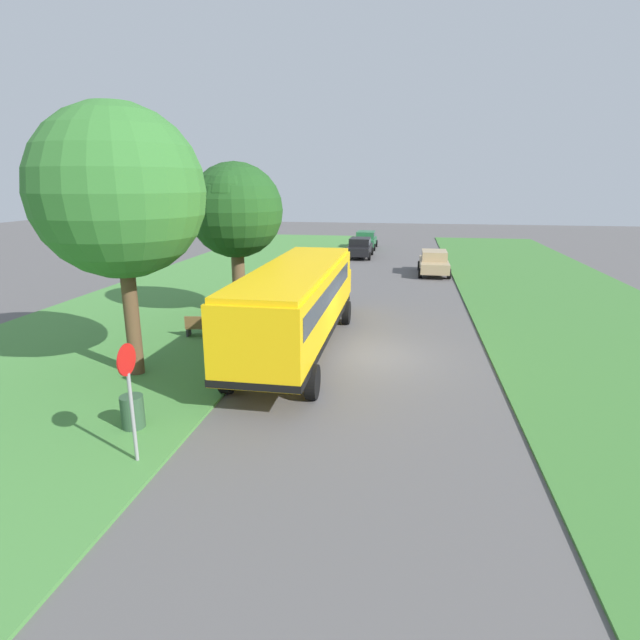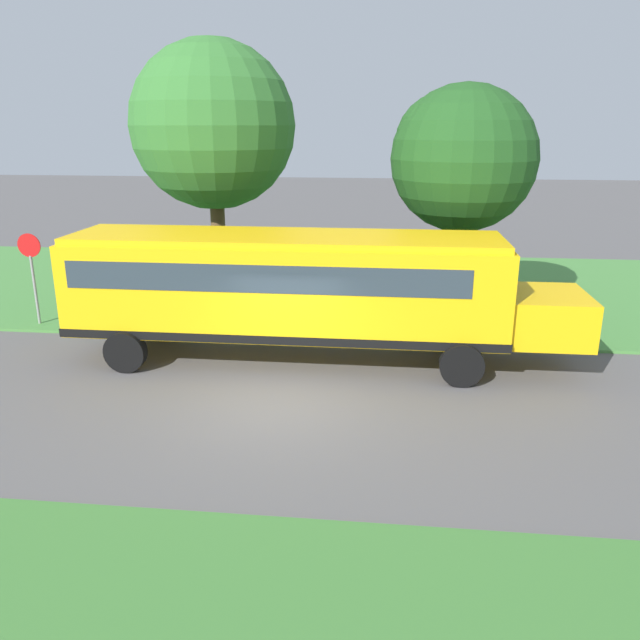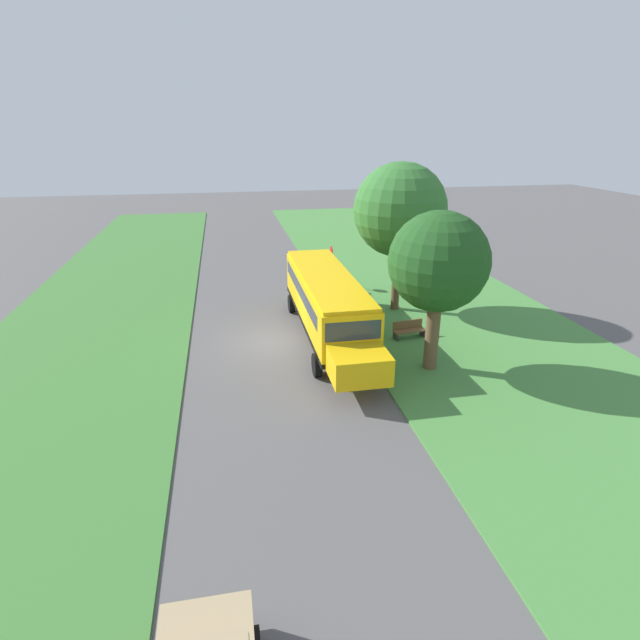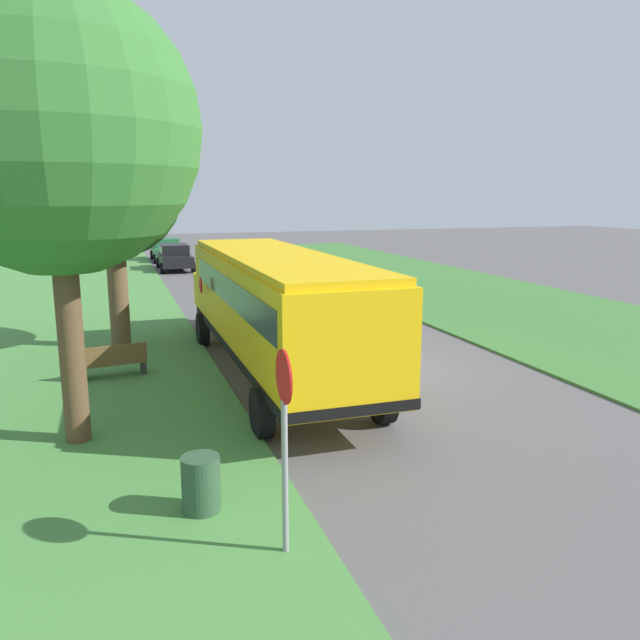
{
  "view_description": "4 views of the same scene",
  "coord_description": "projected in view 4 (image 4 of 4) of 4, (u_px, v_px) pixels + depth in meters",
  "views": [
    {
      "loc": [
        0.98,
        -16.76,
        5.92
      ],
      "look_at": [
        -1.94,
        0.07,
        1.2
      ],
      "focal_mm": 28.0,
      "sensor_mm": 36.0,
      "label": 1
    },
    {
      "loc": [
        11.88,
        2.2,
        5.64
      ],
      "look_at": [
        -2.04,
        0.67,
        1.27
      ],
      "focal_mm": 35.0,
      "sensor_mm": 36.0,
      "label": 2
    },
    {
      "loc": [
        1.92,
        22.33,
        9.8
      ],
      "look_at": [
        -2.13,
        1.17,
        1.41
      ],
      "focal_mm": 28.0,
      "sensor_mm": 36.0,
      "label": 3
    },
    {
      "loc": [
        -6.5,
        -14.95,
        4.57
      ],
      "look_at": [
        -1.12,
        1.05,
        1.16
      ],
      "focal_mm": 35.0,
      "sensor_mm": 36.0,
      "label": 4
    }
  ],
  "objects": [
    {
      "name": "grass_far_side",
      "position": [
        635.0,
        341.0,
        19.62
      ],
      "size": [
        10.0,
        80.0,
        0.07
      ],
      "primitive_type": "cube",
      "color": "#3D7533",
      "rests_on": "ground"
    },
    {
      "name": "school_bus",
      "position": [
        273.0,
        302.0,
        15.62
      ],
      "size": [
        2.84,
        12.42,
        3.16
      ],
      "color": "yellow",
      "rests_on": "ground"
    },
    {
      "name": "car_green_furthest",
      "position": [
        166.0,
        248.0,
        43.33
      ],
      "size": [
        2.02,
        4.4,
        1.56
      ],
      "color": "#236038",
      "rests_on": "ground"
    },
    {
      "name": "stop_sign",
      "position": [
        284.0,
        429.0,
        7.68
      ],
      "size": [
        0.08,
        0.68,
        2.74
      ],
      "color": "gray",
      "rests_on": "ground"
    },
    {
      "name": "oak_tree_roadside_mid",
      "position": [
        111.0,
        185.0,
        17.69
      ],
      "size": [
        4.06,
        4.06,
        6.79
      ],
      "color": "brown",
      "rests_on": "ground"
    },
    {
      "name": "oak_tree_beside_bus",
      "position": [
        60.0,
        125.0,
        10.43
      ],
      "size": [
        4.98,
        4.98,
        8.14
      ],
      "color": "brown",
      "rests_on": "ground"
    },
    {
      "name": "car_tan_nearest",
      "position": [
        295.0,
        264.0,
        33.28
      ],
      "size": [
        2.02,
        4.4,
        1.56
      ],
      "color": "tan",
      "rests_on": "ground"
    },
    {
      "name": "park_bench",
      "position": [
        113.0,
        362.0,
        15.53
      ],
      "size": [
        1.66,
        0.73,
        0.92
      ],
      "color": "brown",
      "rests_on": "ground"
    },
    {
      "name": "car_black_middle",
      "position": [
        175.0,
        256.0,
        38.03
      ],
      "size": [
        2.02,
        4.4,
        1.56
      ],
      "color": "black",
      "rests_on": "ground"
    },
    {
      "name": "trash_bin",
      "position": [
        201.0,
        486.0,
        8.96
      ],
      "size": [
        0.56,
        0.56,
        0.9
      ],
      "primitive_type": "cylinder",
      "color": "#2D4C33",
      "rests_on": "ground"
    },
    {
      "name": "ground_plane",
      "position": [
        372.0,
        367.0,
        16.82
      ],
      "size": [
        120.0,
        120.0,
        0.0
      ],
      "primitive_type": "plane",
      "color": "#565454"
    }
  ]
}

